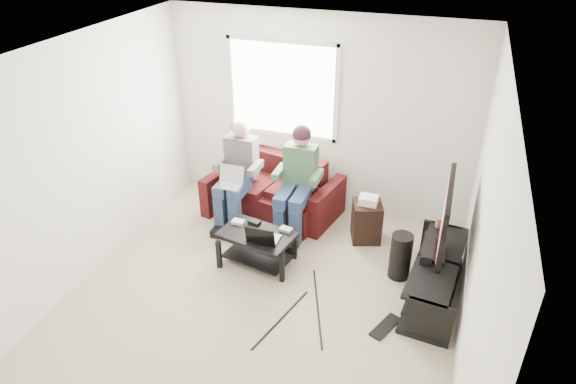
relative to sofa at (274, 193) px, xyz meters
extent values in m
plane|color=#BFB394|center=(0.47, -1.82, -0.29)|extent=(4.50, 4.50, 0.00)
plane|color=white|center=(0.47, -1.82, 2.31)|extent=(4.50, 4.50, 0.00)
plane|color=white|center=(0.47, 0.43, 1.01)|extent=(4.50, 0.00, 4.50)
plane|color=white|center=(-1.53, -1.82, 1.01)|extent=(0.00, 4.50, 4.50)
plane|color=white|center=(2.47, -1.82, 1.01)|extent=(0.00, 4.50, 4.50)
cube|color=white|center=(-0.03, 0.42, 1.31)|extent=(1.40, 0.01, 1.20)
cube|color=silver|center=(-0.03, 0.41, 1.31)|extent=(1.48, 0.04, 1.28)
cube|color=#3F0F11|center=(0.00, -0.05, -0.10)|extent=(1.46, 0.98, 0.38)
cube|color=#3F0F11|center=(0.00, 0.26, 0.28)|extent=(1.35, 0.47, 0.39)
cube|color=#3F0F11|center=(-0.74, -0.05, -0.02)|extent=(0.32, 0.83, 0.55)
cube|color=#3F0F11|center=(0.74, -0.05, -0.02)|extent=(0.32, 0.83, 0.55)
cube|color=#3F0F11|center=(-0.34, -0.07, 0.14)|extent=(0.75, 0.72, 0.10)
cube|color=#3F0F11|center=(0.34, -0.07, 0.14)|extent=(0.75, 0.72, 0.10)
cube|color=navy|center=(-0.50, -0.44, 0.26)|extent=(0.16, 0.45, 0.14)
cube|color=navy|center=(-0.30, -0.44, 0.26)|extent=(0.16, 0.45, 0.14)
cube|color=navy|center=(-0.50, -0.62, -0.05)|extent=(0.13, 0.13, 0.48)
cube|color=navy|center=(-0.30, -0.62, -0.05)|extent=(0.13, 0.13, 0.48)
cube|color=#5E5E63|center=(-0.40, -0.11, 0.54)|extent=(0.40, 0.22, 0.55)
sphere|color=#D79A86|center=(-0.40, -0.09, 0.91)|extent=(0.22, 0.22, 0.22)
cube|color=navy|center=(0.30, -0.44, 0.26)|extent=(0.16, 0.45, 0.14)
cube|color=navy|center=(0.50, -0.44, 0.26)|extent=(0.16, 0.45, 0.14)
cube|color=navy|center=(0.30, -0.62, -0.05)|extent=(0.13, 0.13, 0.48)
cube|color=navy|center=(0.50, -0.62, -0.05)|extent=(0.13, 0.13, 0.48)
cube|color=#565958|center=(0.40, -0.11, 0.54)|extent=(0.40, 0.22, 0.55)
sphere|color=#D79A86|center=(0.40, -0.09, 0.91)|extent=(0.22, 0.22, 0.22)
sphere|color=#30181E|center=(0.40, -0.09, 0.95)|extent=(0.23, 0.23, 0.23)
cube|color=black|center=(0.20, -1.11, 0.10)|extent=(0.91, 0.65, 0.05)
cube|color=black|center=(0.20, -1.11, -0.20)|extent=(0.82, 0.56, 0.02)
cube|color=black|center=(-0.19, -1.34, -0.11)|extent=(0.05, 0.05, 0.36)
cube|color=black|center=(0.58, -1.34, -0.11)|extent=(0.05, 0.05, 0.36)
cube|color=black|center=(-0.19, -0.89, -0.11)|extent=(0.05, 0.05, 0.36)
cube|color=black|center=(0.58, -0.89, -0.11)|extent=(0.05, 0.05, 0.36)
cube|color=silver|center=(-0.08, -0.99, 0.14)|extent=(0.14, 0.10, 0.04)
cube|color=black|center=(0.10, -0.93, 0.14)|extent=(0.16, 0.12, 0.04)
cube|color=gray|center=(0.50, -0.96, 0.14)|extent=(0.15, 0.11, 0.04)
cube|color=black|center=(2.19, -1.04, 0.17)|extent=(0.59, 1.48, 0.04)
cube|color=black|center=(2.19, -1.04, -0.05)|extent=(0.54, 1.42, 0.03)
cube|color=black|center=(2.19, -1.04, -0.26)|extent=(0.59, 1.48, 0.06)
cube|color=black|center=(2.19, -1.74, -0.05)|extent=(0.43, 0.09, 0.48)
cube|color=black|center=(2.19, -0.34, -0.05)|extent=(0.43, 0.09, 0.48)
cube|color=black|center=(2.19, -0.94, 0.21)|extent=(0.12, 0.40, 0.04)
cube|color=black|center=(2.19, -0.94, 0.29)|extent=(0.06, 0.06, 0.12)
cube|color=black|center=(2.19, -0.94, 0.67)|extent=(0.05, 1.10, 0.65)
cube|color=#DC3388|center=(2.16, -0.94, 0.67)|extent=(0.01, 1.01, 0.58)
cube|color=black|center=(2.07, -0.94, 0.24)|extent=(0.12, 0.50, 0.10)
cylinder|color=#B1754C|center=(2.14, -0.41, 0.25)|extent=(0.08, 0.08, 0.12)
cube|color=silver|center=(2.19, -1.44, -0.01)|extent=(0.30, 0.22, 0.06)
cube|color=gray|center=(2.19, -0.74, 0.00)|extent=(0.34, 0.26, 0.08)
cube|color=black|center=(2.19, -1.09, 0.00)|extent=(0.38, 0.30, 0.07)
cylinder|color=black|center=(1.79, -0.82, -0.02)|extent=(0.24, 0.24, 0.55)
cube|color=black|center=(1.79, -1.68, -0.28)|extent=(0.28, 0.42, 0.02)
cube|color=black|center=(1.29, -0.22, -0.04)|extent=(0.34, 0.34, 0.51)
cube|color=silver|center=(1.29, -0.22, 0.27)|extent=(0.22, 0.18, 0.10)
camera|label=1|loc=(2.09, -5.57, 3.42)|focal=32.00mm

